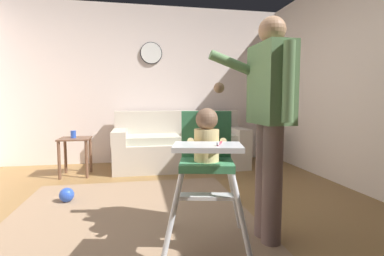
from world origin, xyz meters
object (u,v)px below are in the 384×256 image
(high_chair, at_px, (207,151))
(side_table, at_px, (75,148))
(adult_standing, at_px, (269,117))
(toy_ball, at_px, (67,195))
(sippy_cup, at_px, (73,134))
(wall_clock, at_px, (151,53))
(couch, at_px, (180,145))

(high_chair, relative_size, side_table, 1.88)
(adult_standing, bearing_deg, toy_ball, -34.50)
(toy_ball, bearing_deg, adult_standing, -34.28)
(toy_ball, distance_m, sippy_cup, 1.21)
(toy_ball, height_order, wall_clock, wall_clock)
(toy_ball, height_order, sippy_cup, sippy_cup)
(couch, distance_m, high_chair, 2.52)
(side_table, distance_m, wall_clock, 1.94)
(side_table, relative_size, wall_clock, 1.45)
(sippy_cup, xyz_separation_m, wall_clock, (1.10, 0.76, 1.23))
(sippy_cup, bearing_deg, couch, 10.47)
(high_chair, bearing_deg, sippy_cup, -136.62)
(couch, relative_size, side_table, 3.85)
(high_chair, relative_size, wall_clock, 2.73)
(adult_standing, bearing_deg, wall_clock, -77.26)
(toy_ball, relative_size, side_table, 0.28)
(adult_standing, distance_m, sippy_cup, 2.85)
(high_chair, distance_m, wall_clock, 3.18)
(side_table, distance_m, sippy_cup, 0.19)
(side_table, bearing_deg, sippy_cup, 180.00)
(couch, xyz_separation_m, sippy_cup, (-1.51, -0.28, 0.24))
(sippy_cup, relative_size, wall_clock, 0.28)
(toy_ball, xyz_separation_m, sippy_cup, (-0.14, 1.09, 0.50))
(couch, distance_m, wall_clock, 1.60)
(wall_clock, bearing_deg, toy_ball, -117.44)
(couch, xyz_separation_m, high_chair, (-0.19, -2.49, 0.35))
(high_chair, relative_size, toy_ball, 6.75)
(high_chair, distance_m, toy_ball, 1.74)
(adult_standing, bearing_deg, sippy_cup, -51.33)
(couch, bearing_deg, adult_standing, 6.25)
(high_chair, xyz_separation_m, toy_ball, (-1.18, 1.12, -0.61))
(high_chair, relative_size, sippy_cup, 9.78)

